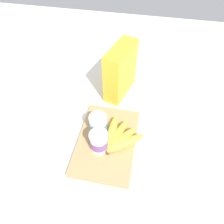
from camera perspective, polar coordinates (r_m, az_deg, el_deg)
name	(u,v)px	position (r m, az deg, el deg)	size (l,w,h in m)	color
ground_plane	(107,143)	(0.87, -1.43, -8.56)	(2.40, 2.40, 0.00)	silver
cutting_board	(107,141)	(0.86, -1.44, -8.20)	(0.35, 0.24, 0.02)	tan
cereal_box	(121,72)	(0.98, 2.52, 11.25)	(0.21, 0.08, 0.25)	yellow
yogurt_cup_front	(99,142)	(0.79, -3.64, -8.27)	(0.07, 0.07, 0.09)	white
yogurt_cup_back	(98,124)	(0.84, -3.86, -3.42)	(0.07, 0.07, 0.09)	white
banana_bunch	(119,138)	(0.83, 1.97, -7.15)	(0.19, 0.16, 0.04)	yellow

